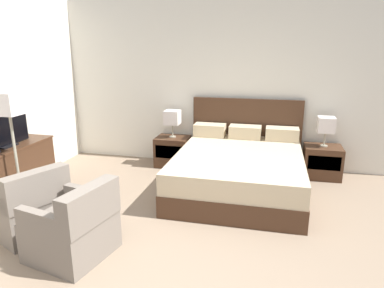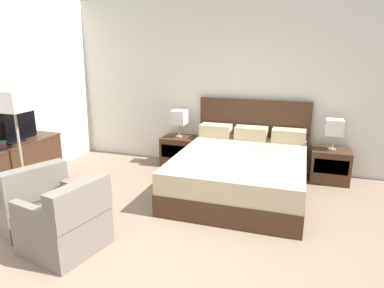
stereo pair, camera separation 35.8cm
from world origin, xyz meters
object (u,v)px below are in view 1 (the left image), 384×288
object	(u,v)px
table_lamp_left	(172,118)
tv	(3,125)
table_lamp_right	(326,125)
floor_lamp	(9,111)
dresser	(14,171)
nightstand_right	(322,162)
bed	(239,169)
nightstand_left	(173,151)
armchair_by_window	(29,208)
armchair_companion	(74,229)

from	to	relation	value
table_lamp_left	tv	size ratio (longest dim) A/B	0.56
table_lamp_right	floor_lamp	distance (m)	4.32
floor_lamp	dresser	bearing A→B (deg)	136.26
nightstand_right	floor_lamp	distance (m)	4.41
nightstand_right	tv	xyz separation A→B (m)	(-4.12, -1.83, 0.77)
bed	nightstand_left	distance (m)	1.44
table_lamp_right	floor_lamp	xyz separation A→B (m)	(-3.73, -2.13, 0.44)
nightstand_right	tv	size ratio (longest dim) A/B	0.68
bed	armchair_by_window	size ratio (longest dim) A/B	2.36
bed	floor_lamp	size ratio (longest dim) A/B	1.44
bed	tv	world-z (taller)	tv
tv	armchair_companion	xyz separation A→B (m)	(1.53, -0.96, -0.73)
table_lamp_right	tv	xyz separation A→B (m)	(-4.12, -1.83, 0.18)
floor_lamp	armchair_by_window	bearing A→B (deg)	-42.39
table_lamp_right	armchair_by_window	world-z (taller)	table_lamp_right
nightstand_right	dresser	bearing A→B (deg)	-156.99
nightstand_left	floor_lamp	world-z (taller)	floor_lamp
table_lamp_left	armchair_companion	xyz separation A→B (m)	(-0.17, -2.79, -0.55)
nightstand_left	tv	distance (m)	2.61
bed	table_lamp_right	world-z (taller)	bed
bed	table_lamp_right	xyz separation A→B (m)	(1.21, 0.77, 0.53)
bed	table_lamp_left	xyz separation A→B (m)	(-1.21, 0.77, 0.53)
dresser	tv	xyz separation A→B (m)	(0.00, -0.08, 0.64)
nightstand_left	floor_lamp	xyz separation A→B (m)	(-1.30, -2.13, 1.02)
armchair_by_window	armchair_companion	xyz separation A→B (m)	(0.72, -0.29, 0.00)
dresser	nightstand_right	bearing A→B (deg)	23.01
armchair_companion	table_lamp_left	bearing A→B (deg)	86.59
tv	armchair_by_window	xyz separation A→B (m)	(0.80, -0.67, -0.73)
nightstand_right	armchair_by_window	size ratio (longest dim) A/B	0.61
dresser	tv	world-z (taller)	tv
nightstand_right	table_lamp_right	size ratio (longest dim) A/B	1.22
tv	table_lamp_right	bearing A→B (deg)	23.95
tv	nightstand_right	bearing A→B (deg)	23.93
nightstand_right	table_lamp_left	bearing A→B (deg)	179.97
dresser	armchair_by_window	world-z (taller)	armchair_by_window
nightstand_right	armchair_companion	size ratio (longest dim) A/B	0.68
table_lamp_left	dresser	distance (m)	2.48
table_lamp_right	floor_lamp	size ratio (longest dim) A/B	0.31
nightstand_right	nightstand_left	bearing A→B (deg)	180.00
nightstand_right	armchair_by_window	bearing A→B (deg)	-142.96
bed	armchair_companion	bearing A→B (deg)	-124.25
bed	nightstand_right	world-z (taller)	bed
nightstand_left	armchair_by_window	xyz separation A→B (m)	(-0.89, -2.50, 0.03)
nightstand_right	table_lamp_right	xyz separation A→B (m)	(0.00, 0.00, 0.59)
nightstand_right	table_lamp_left	distance (m)	2.50
table_lamp_left	armchair_companion	bearing A→B (deg)	-93.41
table_lamp_left	floor_lamp	bearing A→B (deg)	-121.40
table_lamp_left	table_lamp_right	size ratio (longest dim) A/B	1.00
nightstand_right	dresser	xyz separation A→B (m)	(-4.12, -1.75, 0.13)
nightstand_left	table_lamp_left	xyz separation A→B (m)	(-0.00, 0.00, 0.59)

